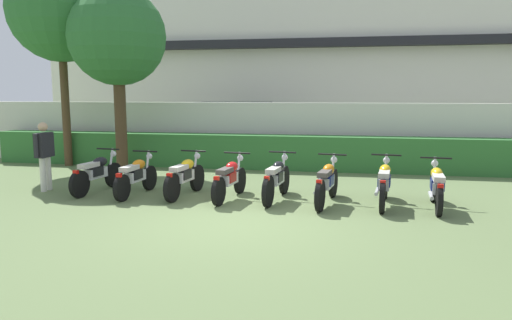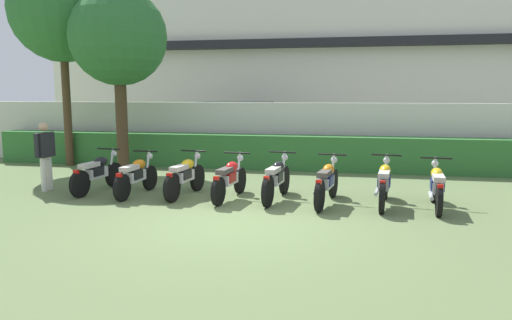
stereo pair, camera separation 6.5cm
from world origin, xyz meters
The scene contains 16 objects.
ground centered at (0.00, 0.00, 0.00)m, with size 60.00×60.00×0.00m, color #607547.
building centered at (0.00, 15.64, 4.05)m, with size 23.71×6.50×8.09m.
compound_wall centered at (0.00, 6.52, 0.96)m, with size 22.52×0.30×1.93m, color silver.
hedge_row centered at (0.00, 5.82, 0.50)m, with size 18.02×0.70×1.00m, color #337033.
parked_car centered at (-2.11, 9.58, 0.94)m, with size 4.58×2.24×1.89m.
tree_near_inspector centered at (-6.50, 5.28, 4.61)m, with size 3.01×3.01×6.14m.
tree_far_side centered at (-4.50, 4.85, 3.75)m, with size 2.73×2.73×5.15m.
motorcycle_in_row_0 centered at (-3.60, 1.81, 0.44)m, with size 0.60×1.80×0.95m.
motorcycle_in_row_1 centered at (-2.59, 1.65, 0.44)m, with size 0.60×1.77×0.94m.
motorcycle_in_row_2 centered at (-1.51, 1.77, 0.45)m, with size 0.60×1.80×0.96m.
motorcycle_in_row_3 centered at (-0.50, 1.68, 0.44)m, with size 0.60×1.83×0.95m.
motorcycle_in_row_4 centered at (0.48, 1.78, 0.45)m, with size 0.60×1.92×0.97m.
motorcycle_in_row_5 centered at (1.53, 1.64, 0.45)m, with size 0.62×1.94×0.96m.
motorcycle_in_row_6 centered at (2.65, 1.71, 0.46)m, with size 0.60×1.91×0.97m.
motorcycle_in_row_7 centered at (3.62, 1.64, 0.44)m, with size 0.60×1.80×0.95m.
inspector_person centered at (-4.83, 1.75, 0.92)m, with size 0.22×0.64×1.57m.
Camera 1 is at (1.85, -7.76, 2.23)m, focal length 33.01 mm.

